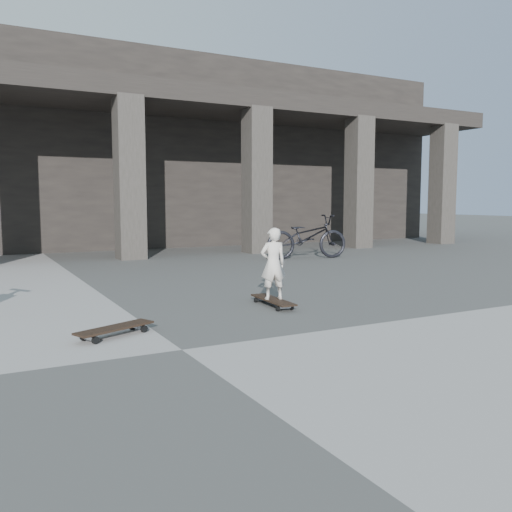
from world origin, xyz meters
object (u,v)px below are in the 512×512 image
longboard (273,301)px  bicycle (307,237)px  skateboard_spare (115,329)px  child (273,264)px

longboard → bicycle: size_ratio=0.47×
skateboard_spare → bicycle: bearing=19.1°
skateboard_spare → child: 2.48m
longboard → skateboard_spare: (-2.33, -0.67, 0.00)m
child → bicycle: (3.83, 4.99, -0.04)m
longboard → child: size_ratio=1.01×
child → bicycle: bearing=-117.1°
longboard → skateboard_spare: size_ratio=1.09×
longboard → bicycle: bearing=-34.5°
skateboard_spare → child: (2.33, 0.67, 0.51)m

